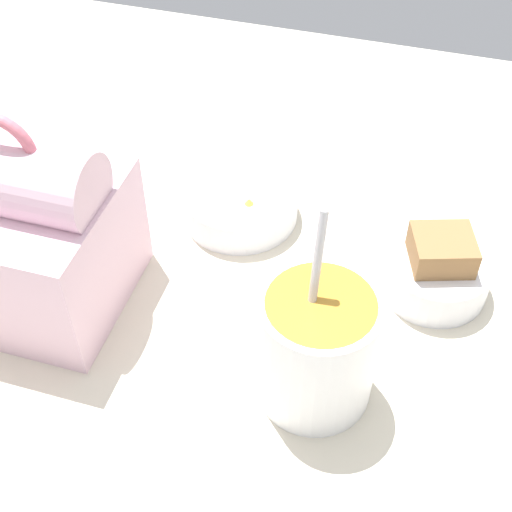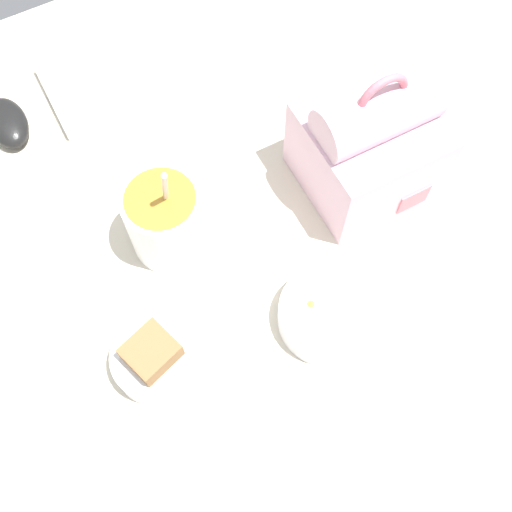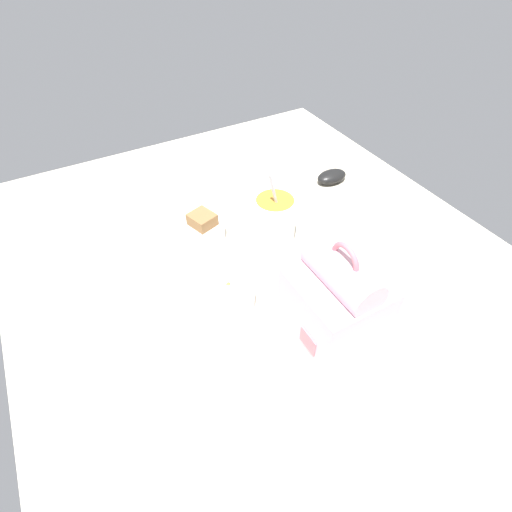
{
  "view_description": "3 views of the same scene",
  "coord_description": "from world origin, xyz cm",
  "px_view_note": "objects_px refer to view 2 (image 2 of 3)",
  "views": [
    {
      "loc": [
        -15.95,
        41.63,
        55.22
      ],
      "look_at": [
        -2.68,
        -3.21,
        7.0
      ],
      "focal_mm": 50.0,
      "sensor_mm": 36.0,
      "label": 1
    },
    {
      "loc": [
        -18.3,
        -32.63,
        80.22
      ],
      "look_at": [
        -2.68,
        -3.21,
        7.0
      ],
      "focal_mm": 45.0,
      "sensor_mm": 36.0,
      "label": 2
    },
    {
      "loc": [
        51.76,
        -33.69,
        66.99
      ],
      "look_at": [
        -2.68,
        -3.21,
        7.0
      ],
      "focal_mm": 28.0,
      "sensor_mm": 36.0,
      "label": 3
    }
  ],
  "objects_px": {
    "soup_cup": "(165,220)",
    "keyboard": "(173,53)",
    "bento_bowl_sandwich": "(154,359)",
    "bento_bowl_snacks": "(328,314)",
    "lunch_bag": "(369,144)",
    "computer_mouse": "(7,123)"
  },
  "relations": [
    {
      "from": "lunch_bag",
      "to": "soup_cup",
      "type": "bearing_deg",
      "value": 172.93
    },
    {
      "from": "keyboard",
      "to": "computer_mouse",
      "type": "xyz_separation_m",
      "value": [
        -0.27,
        -0.01,
        0.01
      ]
    },
    {
      "from": "bento_bowl_snacks",
      "to": "keyboard",
      "type": "bearing_deg",
      "value": 88.88
    },
    {
      "from": "bento_bowl_sandwich",
      "to": "lunch_bag",
      "type": "bearing_deg",
      "value": 17.14
    },
    {
      "from": "keyboard",
      "to": "lunch_bag",
      "type": "relative_size",
      "value": 1.9
    },
    {
      "from": "keyboard",
      "to": "bento_bowl_sandwich",
      "type": "distance_m",
      "value": 0.49
    },
    {
      "from": "lunch_bag",
      "to": "computer_mouse",
      "type": "distance_m",
      "value": 0.52
    },
    {
      "from": "soup_cup",
      "to": "computer_mouse",
      "type": "xyz_separation_m",
      "value": [
        -0.13,
        0.28,
        -0.04
      ]
    },
    {
      "from": "keyboard",
      "to": "lunch_bag",
      "type": "bearing_deg",
      "value": -66.17
    },
    {
      "from": "bento_bowl_sandwich",
      "to": "bento_bowl_snacks",
      "type": "relative_size",
      "value": 0.83
    },
    {
      "from": "lunch_bag",
      "to": "soup_cup",
      "type": "xyz_separation_m",
      "value": [
        -0.28,
        0.03,
        -0.02
      ]
    },
    {
      "from": "lunch_bag",
      "to": "bento_bowl_sandwich",
      "type": "relative_size",
      "value": 2.04
    },
    {
      "from": "lunch_bag",
      "to": "bento_bowl_snacks",
      "type": "xyz_separation_m",
      "value": [
        -0.15,
        -0.16,
        -0.06
      ]
    },
    {
      "from": "keyboard",
      "to": "lunch_bag",
      "type": "distance_m",
      "value": 0.36
    },
    {
      "from": "keyboard",
      "to": "bento_bowl_sandwich",
      "type": "height_order",
      "value": "bento_bowl_sandwich"
    },
    {
      "from": "keyboard",
      "to": "computer_mouse",
      "type": "bearing_deg",
      "value": -177.59
    },
    {
      "from": "soup_cup",
      "to": "bento_bowl_sandwich",
      "type": "height_order",
      "value": "soup_cup"
    },
    {
      "from": "keyboard",
      "to": "soup_cup",
      "type": "bearing_deg",
      "value": -115.7
    },
    {
      "from": "soup_cup",
      "to": "bento_bowl_snacks",
      "type": "distance_m",
      "value": 0.24
    },
    {
      "from": "keyboard",
      "to": "bento_bowl_sandwich",
      "type": "bearing_deg",
      "value": -117.39
    },
    {
      "from": "bento_bowl_sandwich",
      "to": "computer_mouse",
      "type": "height_order",
      "value": "bento_bowl_sandwich"
    },
    {
      "from": "soup_cup",
      "to": "keyboard",
      "type": "bearing_deg",
      "value": 64.3
    }
  ]
}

